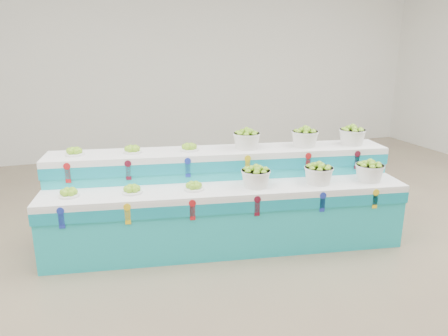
{
  "coord_description": "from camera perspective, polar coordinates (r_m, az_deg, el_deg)",
  "views": [
    {
      "loc": [
        -1.98,
        -3.41,
        2.16
      ],
      "look_at": [
        -0.63,
        0.79,
        0.87
      ],
      "focal_mm": 33.75,
      "sensor_mm": 36.0,
      "label": 1
    }
  ],
  "objects": [
    {
      "name": "basket_upper_left",
      "position": [
        4.81,
        3.07,
        3.95
      ],
      "size": [
        0.35,
        0.35,
        0.22
      ],
      "primitive_type": null,
      "rotation": [
        0.0,
        0.0,
        -0.15
      ],
      "color": "silver",
      "rests_on": "display_stand"
    },
    {
      "name": "back_wall",
      "position": [
        8.64,
        -4.75,
        15.16
      ],
      "size": [
        10.0,
        0.0,
        10.0
      ],
      "primitive_type": "plane",
      "rotation": [
        1.57,
        0.0,
        0.0
      ],
      "color": "silver",
      "rests_on": "ground"
    },
    {
      "name": "ground",
      "position": [
        4.5,
        11.05,
        -12.73
      ],
      "size": [
        10.0,
        10.0,
        0.0
      ],
      "primitive_type": "plane",
      "color": "#75614F",
      "rests_on": "ground"
    },
    {
      "name": "display_stand",
      "position": [
        4.71,
        -0.0,
        -4.21
      ],
      "size": [
        3.97,
        1.56,
        1.02
      ],
      "primitive_type": null,
      "rotation": [
        0.0,
        0.0,
        -0.15
      ],
      "color": "#1FB6C1",
      "rests_on": "ground"
    },
    {
      "name": "plate_upper_mid",
      "position": [
        4.73,
        -12.32,
        2.54
      ],
      "size": [
        0.24,
        0.24,
        0.09
      ],
      "primitive_type": "cylinder",
      "rotation": [
        0.0,
        0.0,
        -0.15
      ],
      "color": "white",
      "rests_on": "display_stand"
    },
    {
      "name": "plate_lower_left",
      "position": [
        4.43,
        -20.28,
        -3.08
      ],
      "size": [
        0.24,
        0.24,
        0.09
      ],
      "primitive_type": "cylinder",
      "rotation": [
        0.0,
        0.0,
        -0.15
      ],
      "color": "white",
      "rests_on": "display_stand"
    },
    {
      "name": "basket_lower_mid",
      "position": [
        4.65,
        12.69,
        -0.7
      ],
      "size": [
        0.35,
        0.35,
        0.22
      ],
      "primitive_type": null,
      "rotation": [
        0.0,
        0.0,
        -0.15
      ],
      "color": "silver",
      "rests_on": "display_stand"
    },
    {
      "name": "plate_lower_right",
      "position": [
        4.36,
        -4.11,
        -2.4
      ],
      "size": [
        0.24,
        0.24,
        0.09
      ],
      "primitive_type": "cylinder",
      "rotation": [
        0.0,
        0.0,
        -0.15
      ],
      "color": "white",
      "rests_on": "display_stand"
    },
    {
      "name": "plate_upper_left",
      "position": [
        4.8,
        -19.62,
        2.17
      ],
      "size": [
        0.24,
        0.24,
        0.09
      ],
      "primitive_type": "cylinder",
      "rotation": [
        0.0,
        0.0,
        -0.15
      ],
      "color": "white",
      "rests_on": "display_stand"
    },
    {
      "name": "plate_lower_mid",
      "position": [
        4.35,
        -12.36,
        -2.77
      ],
      "size": [
        0.24,
        0.24,
        0.09
      ],
      "primitive_type": "cylinder",
      "rotation": [
        0.0,
        0.0,
        -0.15
      ],
      "color": "white",
      "rests_on": "display_stand"
    },
    {
      "name": "basket_upper_mid",
      "position": [
        5.01,
        10.89,
        4.16
      ],
      "size": [
        0.35,
        0.35,
        0.22
      ],
      "primitive_type": null,
      "rotation": [
        0.0,
        0.0,
        -0.15
      ],
      "color": "silver",
      "rests_on": "display_stand"
    },
    {
      "name": "plate_upper_right",
      "position": [
        4.73,
        -4.73,
        2.88
      ],
      "size": [
        0.24,
        0.24,
        0.09
      ],
      "primitive_type": "cylinder",
      "rotation": [
        0.0,
        0.0,
        -0.15
      ],
      "color": "white",
      "rests_on": "display_stand"
    },
    {
      "name": "basket_upper_right",
      "position": [
        5.24,
        16.96,
        4.27
      ],
      "size": [
        0.35,
        0.35,
        0.22
      ],
      "primitive_type": null,
      "rotation": [
        0.0,
        0.0,
        -0.15
      ],
      "color": "silver",
      "rests_on": "display_stand"
    },
    {
      "name": "basket_lower_left",
      "position": [
        4.44,
        4.33,
        -1.14
      ],
      "size": [
        0.35,
        0.35,
        0.22
      ],
      "primitive_type": null,
      "rotation": [
        0.0,
        0.0,
        -0.15
      ],
      "color": "silver",
      "rests_on": "display_stand"
    },
    {
      "name": "basket_lower_right",
      "position": [
        4.89,
        19.09,
        -0.36
      ],
      "size": [
        0.35,
        0.35,
        0.22
      ],
      "primitive_type": null,
      "rotation": [
        0.0,
        0.0,
        -0.15
      ],
      "color": "silver",
      "rests_on": "display_stand"
    }
  ]
}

